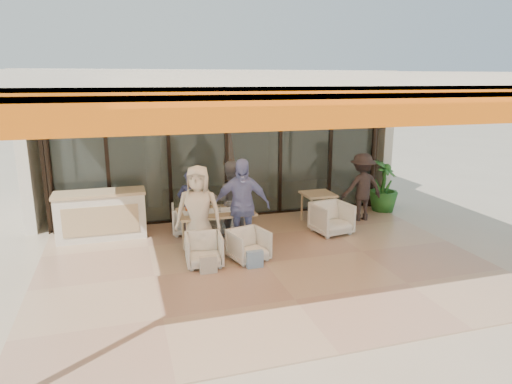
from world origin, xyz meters
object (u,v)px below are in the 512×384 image
(side_chair, at_px, (332,217))
(standing_woman, at_px, (362,187))
(dining_table, at_px, (215,213))
(chair_far_right, at_px, (226,214))
(chair_near_left, at_px, (204,249))
(chair_far_left, at_px, (188,217))
(host_counter, at_px, (101,215))
(diner_navy, at_px, (191,206))
(side_table, at_px, (318,198))
(diner_grey, at_px, (231,200))
(potted_palm, at_px, (384,186))
(chair_near_right, at_px, (249,244))
(diner_cream, at_px, (198,212))
(diner_periwinkle, at_px, (241,206))

(side_chair, relative_size, standing_woman, 0.47)
(dining_table, relative_size, standing_woman, 0.92)
(chair_far_right, xyz_separation_m, chair_near_left, (-0.84, -1.90, -0.03))
(chair_near_left, bearing_deg, standing_woman, 26.02)
(dining_table, height_order, standing_woman, standing_woman)
(chair_far_left, height_order, side_chair, side_chair)
(chair_far_right, height_order, standing_woman, standing_woman)
(host_counter, distance_m, chair_far_right, 2.66)
(host_counter, distance_m, diner_navy, 1.93)
(chair_far_left, distance_m, side_table, 3.02)
(diner_grey, xyz_separation_m, potted_palm, (4.20, 0.78, -0.17))
(potted_palm, bearing_deg, chair_far_right, -176.17)
(chair_far_right, xyz_separation_m, chair_near_right, (0.00, -1.90, -0.03))
(chair_far_right, distance_m, diner_cream, 1.71)
(chair_near_right, distance_m, side_table, 2.76)
(chair_near_left, relative_size, side_table, 0.89)
(diner_periwinkle, height_order, potted_palm, diner_periwinkle)
(host_counter, xyz_separation_m, diner_navy, (1.81, -0.64, 0.23))
(diner_cream, height_order, standing_woman, diner_cream)
(chair_near_right, height_order, potted_palm, potted_palm)
(chair_far_left, relative_size, diner_navy, 0.48)
(diner_cream, bearing_deg, dining_table, 67.58)
(diner_cream, bearing_deg, side_chair, 28.30)
(diner_grey, relative_size, standing_woman, 1.02)
(host_counter, bearing_deg, dining_table, -26.09)
(side_table, bearing_deg, diner_cream, -158.25)
(chair_far_left, distance_m, potted_palm, 5.06)
(host_counter, xyz_separation_m, standing_woman, (5.91, -0.41, 0.29))
(diner_cream, height_order, diner_periwinkle, diner_periwinkle)
(diner_cream, bearing_deg, diner_periwinkle, 19.84)
(diner_navy, height_order, side_table, diner_navy)
(diner_cream, distance_m, side_chair, 3.07)
(dining_table, height_order, diner_periwinkle, diner_periwinkle)
(chair_far_left, xyz_separation_m, diner_cream, (0.00, -1.40, 0.53))
(dining_table, distance_m, potted_palm, 4.79)
(host_counter, height_order, diner_grey, diner_grey)
(host_counter, relative_size, side_table, 2.48)
(chair_far_right, xyz_separation_m, side_chair, (2.16, -0.95, 0.02))
(potted_palm, bearing_deg, diner_periwinkle, -158.21)
(chair_far_left, bearing_deg, chair_near_right, 119.84)
(diner_cream, bearing_deg, side_table, 41.58)
(diner_grey, height_order, diner_periwinkle, diner_periwinkle)
(side_table, bearing_deg, chair_far_right, 174.61)
(chair_far_right, xyz_separation_m, diner_cream, (-0.84, -1.40, 0.52))
(standing_woman, bearing_deg, chair_near_left, 20.63)
(diner_periwinkle, bearing_deg, potted_palm, 34.14)
(diner_periwinkle, distance_m, standing_woman, 3.45)
(dining_table, xyz_separation_m, chair_near_left, (-0.41, -0.96, -0.35))
(host_counter, height_order, chair_near_right, host_counter)
(side_table, height_order, side_chair, side_chair)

